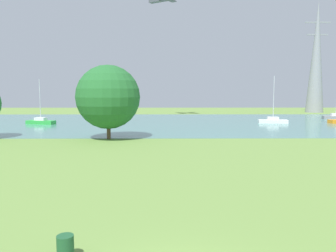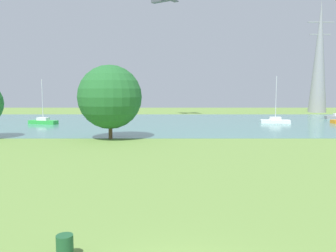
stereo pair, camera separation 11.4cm
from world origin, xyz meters
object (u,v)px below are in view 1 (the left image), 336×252
at_px(sailboat_gray, 336,117).
at_px(tree_west_near, 108,97).
at_px(electricity_pylon, 316,57).
at_px(sailboat_white, 273,121).
at_px(litter_bin, 65,247).
at_px(sailboat_green, 41,121).

distance_m(sailboat_gray, tree_west_near, 48.45).
relative_size(sailboat_gray, electricity_pylon, 0.27).
relative_size(sailboat_white, tree_west_near, 0.94).
xyz_separation_m(sailboat_white, tree_west_near, (-24.78, -18.50, 4.33)).
distance_m(litter_bin, electricity_pylon, 87.52).
distance_m(litter_bin, sailboat_gray, 66.23).
relative_size(litter_bin, sailboat_green, 0.11).
relative_size(litter_bin, sailboat_gray, 0.10).
relative_size(sailboat_gray, sailboat_green, 1.03).
height_order(litter_bin, sailboat_green, sailboat_green).
relative_size(sailboat_white, electricity_pylon, 0.28).
distance_m(sailboat_white, tree_west_near, 31.23).
relative_size(sailboat_white, sailboat_gray, 1.04).
relative_size(sailboat_white, sailboat_green, 1.08).
bearing_deg(electricity_pylon, sailboat_white, -124.09).
height_order(sailboat_green, electricity_pylon, electricity_pylon).
bearing_deg(sailboat_green, litter_bin, -69.08).
relative_size(litter_bin, tree_west_near, 0.09).
distance_m(sailboat_white, sailboat_gray, 17.41).
height_order(sailboat_gray, electricity_pylon, electricity_pylon).
xyz_separation_m(litter_bin, sailboat_green, (-17.35, 45.40, 0.07)).
bearing_deg(electricity_pylon, sailboat_gray, -103.08).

